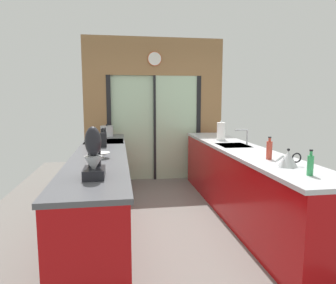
# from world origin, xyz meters

# --- Properties ---
(ground_plane) EXTENTS (5.04, 7.60, 0.02)m
(ground_plane) POSITION_xyz_m (0.00, 0.60, -0.01)
(ground_plane) COLOR slate
(back_wall_unit) EXTENTS (2.64, 0.12, 2.70)m
(back_wall_unit) POSITION_xyz_m (0.00, 2.40, 1.52)
(back_wall_unit) COLOR olive
(back_wall_unit) RESTS_ON ground_plane
(left_counter_run) EXTENTS (0.62, 3.80, 0.92)m
(left_counter_run) POSITION_xyz_m (-0.91, 0.13, 0.47)
(left_counter_run) COLOR #AD0C0F
(left_counter_run) RESTS_ON ground_plane
(right_counter_run) EXTENTS (0.62, 3.80, 0.92)m
(right_counter_run) POSITION_xyz_m (0.91, 0.30, 0.46)
(right_counter_run) COLOR #AD0C0F
(right_counter_run) RESTS_ON ground_plane
(sink_faucet) EXTENTS (0.19, 0.02, 0.22)m
(sink_faucet) POSITION_xyz_m (1.05, 0.55, 1.07)
(sink_faucet) COLOR #B7BABC
(sink_faucet) RESTS_ON right_counter_run
(oven_range) EXTENTS (0.60, 0.60, 0.92)m
(oven_range) POSITION_xyz_m (-0.91, 1.25, 0.46)
(oven_range) COLOR #B7BABC
(oven_range) RESTS_ON ground_plane
(mixing_bowl) EXTENTS (0.21, 0.21, 0.06)m
(mixing_bowl) POSITION_xyz_m (-0.89, -0.15, 0.96)
(mixing_bowl) COLOR silver
(mixing_bowl) RESTS_ON left_counter_run
(knife_block) EXTENTS (0.08, 0.14, 0.26)m
(knife_block) POSITION_xyz_m (-0.89, 0.67, 1.02)
(knife_block) COLOR black
(knife_block) RESTS_ON left_counter_run
(stand_mixer) EXTENTS (0.17, 0.27, 0.42)m
(stand_mixer) POSITION_xyz_m (-0.89, -1.00, 1.08)
(stand_mixer) COLOR black
(stand_mixer) RESTS_ON left_counter_run
(stock_pot) EXTENTS (0.22, 0.22, 0.21)m
(stock_pot) POSITION_xyz_m (-0.89, 1.89, 1.01)
(stock_pot) COLOR #B7BABC
(stock_pot) RESTS_ON left_counter_run
(kettle) EXTENTS (0.26, 0.18, 0.18)m
(kettle) POSITION_xyz_m (0.89, -0.86, 1.00)
(kettle) COLOR #B7BABC
(kettle) RESTS_ON right_counter_run
(soap_bottle_near) EXTENTS (0.05, 0.05, 0.22)m
(soap_bottle_near) POSITION_xyz_m (0.89, -1.21, 1.01)
(soap_bottle_near) COLOR #339E56
(soap_bottle_near) RESTS_ON right_counter_run
(soap_bottle_far) EXTENTS (0.06, 0.06, 0.24)m
(soap_bottle_far) POSITION_xyz_m (0.89, -0.49, 1.02)
(soap_bottle_far) COLOR #B23D2D
(soap_bottle_far) RESTS_ON right_counter_run
(paper_towel_roll) EXTENTS (0.15, 0.15, 0.31)m
(paper_towel_roll) POSITION_xyz_m (0.89, 1.09, 1.06)
(paper_towel_roll) COLOR #B7BABC
(paper_towel_roll) RESTS_ON right_counter_run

